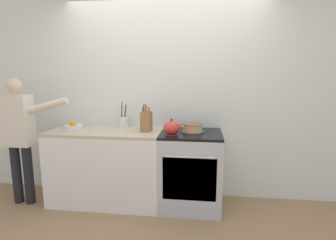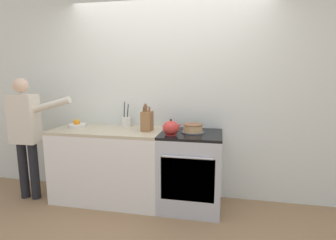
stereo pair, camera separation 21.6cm
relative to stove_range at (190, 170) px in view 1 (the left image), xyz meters
name	(u,v)px [view 1 (the left image)]	position (x,y,z in m)	size (l,w,h in m)	color
ground_plane	(158,217)	(-0.34, -0.31, -0.46)	(16.00, 16.00, 0.00)	#93704C
wall_back	(166,97)	(-0.34, 0.34, 0.84)	(8.00, 0.04, 2.60)	silver
counter_cabinet	(107,166)	(-1.04, 0.00, 0.00)	(1.37, 0.63, 0.92)	white
stove_range	(190,170)	(0.00, 0.00, 0.00)	(0.72, 0.66, 0.92)	#B7BABF
layer_cake	(193,128)	(0.02, 0.04, 0.51)	(0.28, 0.28, 0.10)	#4C4C51
tea_kettle	(172,128)	(-0.21, -0.13, 0.54)	(0.23, 0.19, 0.18)	red
knife_block	(146,121)	(-0.54, 0.03, 0.58)	(0.12, 0.18, 0.33)	olive
utensil_crock	(124,122)	(-0.88, 0.22, 0.53)	(0.12, 0.12, 0.33)	silver
fruit_bowl	(73,126)	(-1.49, 0.06, 0.49)	(0.23, 0.23, 0.10)	silver
person_baker	(19,131)	(-2.06, -0.18, 0.46)	(0.90, 0.20, 1.55)	black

